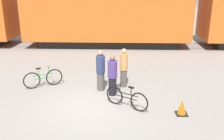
{
  "coord_description": "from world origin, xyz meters",
  "views": [
    {
      "loc": [
        1.0,
        -8.88,
        4.42
      ],
      "look_at": [
        0.65,
        0.88,
        1.1
      ],
      "focal_mm": 42.0,
      "sensor_mm": 36.0,
      "label": 1
    }
  ],
  "objects_px": {
    "bicycle_green": "(43,78)",
    "traffic_cone": "(182,108)",
    "person_in_purple": "(112,76)",
    "person_in_tan": "(124,68)",
    "freight_train": "(107,7)",
    "bicycle_black": "(127,98)",
    "person_in_navy": "(101,71)"
  },
  "relations": [
    {
      "from": "person_in_navy",
      "to": "person_in_tan",
      "type": "height_order",
      "value": "person_in_navy"
    },
    {
      "from": "freight_train",
      "to": "person_in_purple",
      "type": "relative_size",
      "value": 21.53
    },
    {
      "from": "person_in_tan",
      "to": "bicycle_green",
      "type": "bearing_deg",
      "value": -80.05
    },
    {
      "from": "bicycle_black",
      "to": "person_in_tan",
      "type": "bearing_deg",
      "value": 92.65
    },
    {
      "from": "bicycle_green",
      "to": "person_in_tan",
      "type": "distance_m",
      "value": 3.55
    },
    {
      "from": "freight_train",
      "to": "traffic_cone",
      "type": "xyz_separation_m",
      "value": [
        3.14,
        -10.32,
        -2.47
      ]
    },
    {
      "from": "person_in_purple",
      "to": "person_in_tan",
      "type": "bearing_deg",
      "value": -27.79
    },
    {
      "from": "bicycle_green",
      "to": "traffic_cone",
      "type": "xyz_separation_m",
      "value": [
        5.53,
        -2.34,
        -0.14
      ]
    },
    {
      "from": "bicycle_green",
      "to": "person_in_tan",
      "type": "height_order",
      "value": "person_in_tan"
    },
    {
      "from": "freight_train",
      "to": "person_in_navy",
      "type": "height_order",
      "value": "freight_train"
    },
    {
      "from": "freight_train",
      "to": "person_in_purple",
      "type": "distance_m",
      "value": 8.96
    },
    {
      "from": "bicycle_black",
      "to": "traffic_cone",
      "type": "distance_m",
      "value": 1.98
    },
    {
      "from": "person_in_purple",
      "to": "traffic_cone",
      "type": "relative_size",
      "value": 3.04
    },
    {
      "from": "bicycle_black",
      "to": "freight_train",
      "type": "bearing_deg",
      "value": 97.07
    },
    {
      "from": "freight_train",
      "to": "traffic_cone",
      "type": "relative_size",
      "value": 65.51
    },
    {
      "from": "person_in_tan",
      "to": "person_in_purple",
      "type": "relative_size",
      "value": 1.03
    },
    {
      "from": "person_in_tan",
      "to": "person_in_purple",
      "type": "bearing_deg",
      "value": -19.22
    },
    {
      "from": "bicycle_black",
      "to": "person_in_navy",
      "type": "bearing_deg",
      "value": 123.5
    },
    {
      "from": "freight_train",
      "to": "person_in_purple",
      "type": "bearing_deg",
      "value": -85.61
    },
    {
      "from": "person_in_purple",
      "to": "person_in_navy",
      "type": "bearing_deg",
      "value": 45.31
    },
    {
      "from": "bicycle_green",
      "to": "person_in_tan",
      "type": "relative_size",
      "value": 0.89
    },
    {
      "from": "person_in_navy",
      "to": "freight_train",
      "type": "bearing_deg",
      "value": 111.24
    },
    {
      "from": "bicycle_green",
      "to": "traffic_cone",
      "type": "relative_size",
      "value": 2.78
    },
    {
      "from": "freight_train",
      "to": "person_in_purple",
      "type": "xyz_separation_m",
      "value": [
        0.67,
        -8.73,
        -1.9
      ]
    },
    {
      "from": "person_in_navy",
      "to": "person_in_tan",
      "type": "xyz_separation_m",
      "value": [
        0.97,
        0.44,
        -0.01
      ]
    },
    {
      "from": "bicycle_green",
      "to": "person_in_navy",
      "type": "distance_m",
      "value": 2.61
    },
    {
      "from": "freight_train",
      "to": "person_in_navy",
      "type": "bearing_deg",
      "value": -88.91
    },
    {
      "from": "bicycle_green",
      "to": "person_in_navy",
      "type": "height_order",
      "value": "person_in_navy"
    },
    {
      "from": "person_in_navy",
      "to": "person_in_purple",
      "type": "distance_m",
      "value": 0.71
    },
    {
      "from": "bicycle_black",
      "to": "person_in_tan",
      "type": "xyz_separation_m",
      "value": [
        -0.09,
        2.05,
        0.48
      ]
    },
    {
      "from": "person_in_purple",
      "to": "traffic_cone",
      "type": "bearing_deg",
      "value": -124.09
    },
    {
      "from": "freight_train",
      "to": "bicycle_black",
      "type": "height_order",
      "value": "freight_train"
    }
  ]
}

